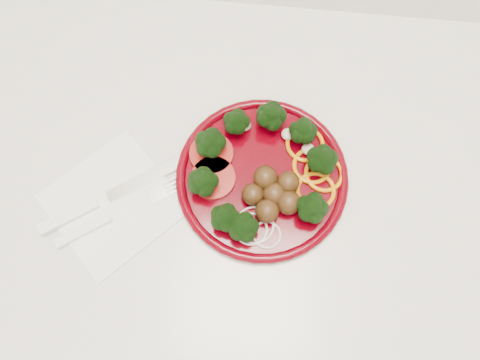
# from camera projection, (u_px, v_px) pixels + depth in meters

# --- Properties ---
(counter) EXTENTS (2.40, 0.60, 0.90)m
(counter) POSITION_uv_depth(u_px,v_px,m) (265.00, 242.00, 1.09)
(counter) COLOR beige
(counter) RESTS_ON ground
(plate) EXTENTS (0.24, 0.24, 0.06)m
(plate) POSITION_uv_depth(u_px,v_px,m) (262.00, 175.00, 0.65)
(plate) COLOR #4B0008
(plate) RESTS_ON counter
(napkin) EXTENTS (0.22, 0.22, 0.00)m
(napkin) POSITION_uv_depth(u_px,v_px,m) (113.00, 203.00, 0.65)
(napkin) COLOR white
(napkin) RESTS_ON counter
(knife) EXTENTS (0.19, 0.14, 0.01)m
(knife) POSITION_uv_depth(u_px,v_px,m) (93.00, 204.00, 0.65)
(knife) COLOR silver
(knife) RESTS_ON napkin
(fork) EXTENTS (0.17, 0.12, 0.01)m
(fork) POSITION_uv_depth(u_px,v_px,m) (99.00, 223.00, 0.64)
(fork) COLOR white
(fork) RESTS_ON napkin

